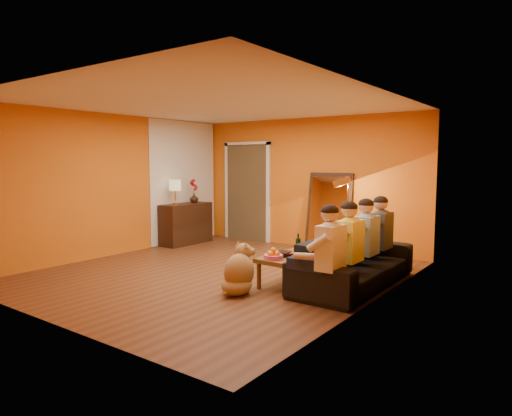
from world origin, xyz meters
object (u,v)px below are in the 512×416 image
Objects in this scene: sofa at (354,262)px; vase at (194,198)px; coffee_table at (297,269)px; mirror_frame at (329,212)px; table_lamp at (175,192)px; floor_lamp at (348,220)px; person_far_left at (331,256)px; sideboard at (186,224)px; person_mid_right at (367,242)px; tumbler at (308,251)px; wine_bottle at (298,245)px; dog at (239,268)px; person_far_right at (381,237)px; person_mid_left at (350,249)px; laptop at (320,251)px.

vase is (-4.24, 1.23, 0.61)m from sofa.
mirror_frame is at bearing 109.68° from coffee_table.
table_lamp is 0.35× the size of floor_lamp.
sideboard is at bearing 155.64° from person_far_left.
person_mid_right is 11.34× the size of tumbler.
person_far_left is 1.10m from person_mid_right.
floor_lamp is 1.18× the size of person_far_left.
dog is at bearing -115.01° from wine_bottle.
sofa is at bearing -101.31° from person_far_right.
person_mid_left is at bearing -1.78° from coffee_table.
tumbler is at bearing 165.42° from person_mid_left.
mirror_frame is 14.13× the size of tumbler.
coffee_table is 1.11m from person_far_left.
sideboard is 4.60m from person_mid_left.
person_mid_right is at bearing 26.87° from tumbler.
mirror_frame is at bearing 138.27° from person_far_right.
coffee_table is at bearing -73.08° from mirror_frame.
table_lamp is 3.79m from wine_bottle.
sideboard is 3.86m from tumbler.
laptop is at bearing -168.53° from person_mid_right.
floor_lamp is 2.74m from dog.
mirror_frame reaches higher than person_mid_right.
person_mid_right is at bearing -52.43° from sofa.
vase is (-4.37, 1.68, 0.34)m from person_mid_left.
laptop reaches higher than coffee_table.
coffee_table is at bearing 68.38° from dog.
sideboard reaches higher than tumbler.
person_far_right is (0.00, 0.55, 0.00)m from person_mid_right.
table_lamp reaches higher than coffee_table.
coffee_table is at bearing -150.00° from person_mid_right.
laptop is (-0.66, 0.97, -0.18)m from person_far_left.
person_far_right is (1.18, 1.92, 0.27)m from dog.
tumbler is (-0.72, -0.91, -0.14)m from person_far_right.
sideboard is 4.35m from sofa.
person_far_right is 0.96m from laptop.
sofa reaches higher than coffee_table.
person_mid_left is 1.10m from person_far_right.
floor_lamp is 2.10× the size of dog.
floor_lamp is 3.96× the size of laptop.
person_far_left is (0.90, -2.43, -0.11)m from floor_lamp.
vase is (-3.58, 1.66, 0.37)m from wine_bottle.
mirror_frame is 1.29× the size of sideboard.
table_lamp is at bearing 80.90° from sofa.
dog is 0.56× the size of person_far_left.
coffee_table is at bearing -99.98° from floor_lamp.
floor_lamp is 1.61m from person_mid_right.
mirror_frame is 2.55m from sofa.
table_lamp is 1.65× the size of wine_bottle.
laptop is (0.06, 0.23, -0.04)m from tumbler.
person_mid_right is at bearing -51.11° from mirror_frame.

